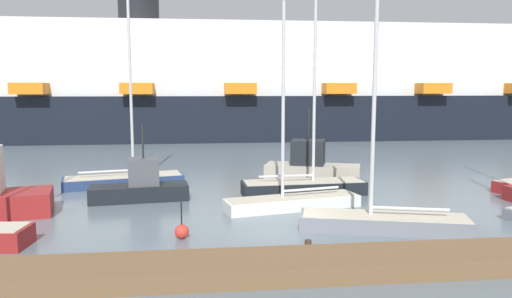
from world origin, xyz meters
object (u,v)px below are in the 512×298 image
at_px(channel_buoy_1, 182,231).
at_px(cruise_ship, 279,89).
at_px(fishing_boat_2, 141,187).
at_px(sailboat_2, 124,177).
at_px(fishing_boat_0, 311,167).
at_px(sailboat_5, 384,219).
at_px(sailboat_0, 292,199).
at_px(sailboat_4, 304,185).

xyz_separation_m(channel_buoy_1, cruise_ship, (10.52, 40.03, 5.55)).
bearing_deg(fishing_boat_2, sailboat_2, 103.11).
bearing_deg(fishing_boat_0, channel_buoy_1, 74.44).
relative_size(sailboat_5, fishing_boat_0, 1.62).
bearing_deg(sailboat_5, sailboat_2, -26.33).
relative_size(sailboat_5, channel_buoy_1, 6.91).
bearing_deg(cruise_ship, fishing_boat_2, -111.17).
distance_m(sailboat_0, cruise_ship, 36.42).
bearing_deg(sailboat_2, fishing_boat_2, -82.33).
distance_m(fishing_boat_0, fishing_boat_2, 11.40).
distance_m(sailboat_2, fishing_boat_0, 12.01).
xyz_separation_m(sailboat_0, fishing_boat_0, (2.62, 7.17, 0.42)).
bearing_deg(sailboat_0, fishing_boat_2, -31.37).
height_order(sailboat_4, fishing_boat_0, sailboat_4).
bearing_deg(fishing_boat_0, sailboat_4, 90.62).
distance_m(sailboat_2, sailboat_5, 16.79).
bearing_deg(sailboat_2, sailboat_0, -48.46).
bearing_deg(sailboat_0, sailboat_5, 114.67).
bearing_deg(sailboat_2, fishing_boat_0, -10.85).
bearing_deg(fishing_boat_2, sailboat_0, -25.80).
bearing_deg(channel_buoy_1, sailboat_2, 109.40).
height_order(sailboat_5, fishing_boat_2, sailboat_5).
bearing_deg(sailboat_0, sailboat_4, -124.11).
xyz_separation_m(sailboat_4, channel_buoy_1, (-6.67, -7.51, -0.26)).
relative_size(sailboat_0, sailboat_5, 0.97).
bearing_deg(fishing_boat_0, sailboat_5, 112.15).
height_order(sailboat_4, cruise_ship, cruise_ship).
height_order(sailboat_2, fishing_boat_2, sailboat_2).
bearing_deg(channel_buoy_1, fishing_boat_0, 55.14).
bearing_deg(cruise_ship, sailboat_5, -92.41).
bearing_deg(sailboat_5, cruise_ship, -77.55).
bearing_deg(sailboat_5, fishing_boat_2, -16.98).
bearing_deg(fishing_boat_2, sailboat_4, -4.10).
distance_m(sailboat_5, channel_buoy_1, 8.60).
height_order(sailboat_5, cruise_ship, cruise_ship).
distance_m(sailboat_5, fishing_boat_0, 11.42).
height_order(sailboat_4, channel_buoy_1, sailboat_4).
relative_size(sailboat_2, fishing_boat_0, 1.89).
bearing_deg(fishing_boat_0, fishing_boat_2, 42.23).
distance_m(sailboat_2, cruise_ship, 32.65).
bearing_deg(sailboat_4, sailboat_2, 157.86).
height_order(sailboat_0, sailboat_5, sailboat_5).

